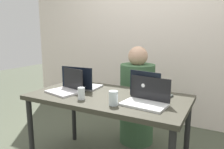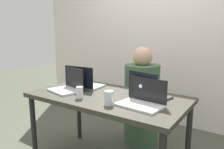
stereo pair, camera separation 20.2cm
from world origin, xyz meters
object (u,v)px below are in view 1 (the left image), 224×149
laptop_front_left (67,87)px  laptop_back_right (149,92)px  water_glass_left (81,94)px  laptop_back_left (81,83)px  water_glass_right (113,99)px  person_at_center (137,101)px  laptop_front_right (146,99)px

laptop_front_left → laptop_back_right: (0.77, 0.19, 0.01)m
laptop_back_right → water_glass_left: 0.59m
laptop_back_left → laptop_front_left: laptop_back_left is taller
water_glass_right → water_glass_left: water_glass_right is taller
person_at_center → water_glass_right: size_ratio=10.10×
person_at_center → water_glass_right: (0.14, -0.88, 0.28)m
water_glass_right → water_glass_left: 0.31m
laptop_back_right → laptop_front_right: bearing=112.3°
person_at_center → laptop_back_left: (-0.40, -0.56, 0.28)m
person_at_center → laptop_back_left: 0.74m
person_at_center → laptop_front_left: size_ratio=3.34×
laptop_back_left → water_glass_right: bearing=146.3°
person_at_center → laptop_front_left: 0.91m
laptop_back_left → laptop_front_right: 0.78m
laptop_back_right → laptop_front_left: bearing=25.9°
laptop_back_left → laptop_front_right: laptop_back_left is taller
laptop_back_right → laptop_front_right: (0.03, -0.18, -0.01)m
laptop_front_left → laptop_back_left: bearing=92.4°
laptop_back_left → laptop_back_right: (0.73, -0.00, 0.00)m
water_glass_right → laptop_back_right: bearing=58.9°
laptop_back_left → laptop_back_right: 0.73m
laptop_back_right → laptop_front_right: size_ratio=0.93×
laptop_front_right → water_glass_right: bearing=-142.7°
water_glass_right → laptop_front_right: bearing=31.5°
laptop_back_left → laptop_front_left: size_ratio=1.03×
laptop_back_right → person_at_center: bearing=-47.2°
person_at_center → water_glass_right: bearing=111.0°
person_at_center → water_glass_right: person_at_center is taller
laptop_front_left → water_glass_right: size_ratio=3.03×
person_at_center → water_glass_left: size_ratio=11.11×
laptop_back_left → laptop_back_right: size_ratio=1.06×
laptop_front_left → laptop_back_right: 0.79m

